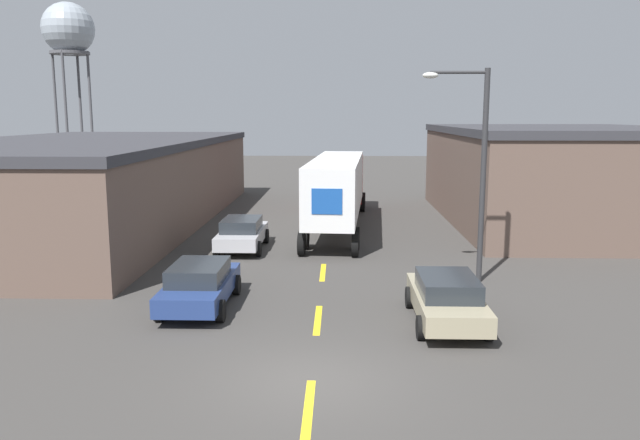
# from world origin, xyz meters

# --- Properties ---
(ground_plane) EXTENTS (160.00, 160.00, 0.00)m
(ground_plane) POSITION_xyz_m (0.00, 0.00, 0.00)
(ground_plane) COLOR #3D3A38
(road_centerline) EXTENTS (0.20, 14.14, 0.01)m
(road_centerline) POSITION_xyz_m (0.00, 4.35, 0.00)
(road_centerline) COLOR yellow
(road_centerline) RESTS_ON ground_plane
(warehouse_left) EXTENTS (13.62, 29.21, 4.74)m
(warehouse_left) POSITION_xyz_m (-13.62, 20.74, 2.38)
(warehouse_left) COLOR brown
(warehouse_left) RESTS_ON ground_plane
(warehouse_right) EXTENTS (12.88, 19.10, 5.41)m
(warehouse_right) POSITION_xyz_m (13.25, 22.27, 2.71)
(warehouse_right) COLOR brown
(warehouse_right) RESTS_ON ground_plane
(semi_truck) EXTENTS (3.53, 16.24, 3.87)m
(semi_truck) POSITION_xyz_m (0.60, 20.05, 2.36)
(semi_truck) COLOR #B21919
(semi_truck) RESTS_ON ground_plane
(parked_car_left_far) EXTENTS (2.06, 4.63, 1.45)m
(parked_car_left_far) POSITION_xyz_m (-3.79, 14.16, 0.77)
(parked_car_left_far) COLOR #B2B2B7
(parked_car_left_far) RESTS_ON ground_plane
(parked_car_right_near) EXTENTS (2.06, 4.63, 1.45)m
(parked_car_right_near) POSITION_xyz_m (3.79, 4.19, 0.77)
(parked_car_right_near) COLOR tan
(parked_car_right_near) RESTS_ON ground_plane
(parked_car_left_near) EXTENTS (2.06, 4.63, 1.45)m
(parked_car_left_near) POSITION_xyz_m (-3.79, 5.47, 0.77)
(parked_car_left_near) COLOR navy
(parked_car_left_near) RESTS_ON ground_plane
(water_tower) EXTENTS (5.40, 5.40, 17.70)m
(water_tower) POSITION_xyz_m (-27.95, 53.42, 14.72)
(water_tower) COLOR #47474C
(water_tower) RESTS_ON ground_plane
(street_lamp) EXTENTS (2.36, 0.32, 7.68)m
(street_lamp) POSITION_xyz_m (5.50, 8.88, 4.46)
(street_lamp) COLOR #2D2D30
(street_lamp) RESTS_ON ground_plane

